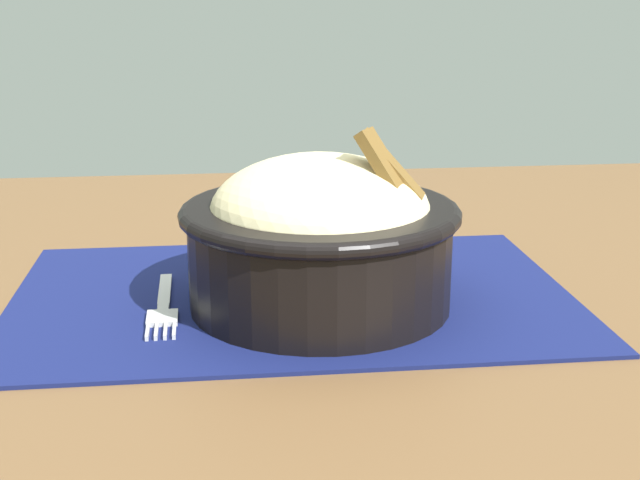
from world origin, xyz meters
TOP-DOWN VIEW (x-y plane):
  - table at (0.00, 0.00)m, footprint 1.14×0.88m
  - placemat at (0.00, 0.03)m, footprint 0.43×0.28m
  - bowl at (-0.02, 0.05)m, footprint 0.22×0.22m
  - fork at (0.10, 0.05)m, footprint 0.02×0.13m

SIDE VIEW (x-z plane):
  - table at x=0.00m, z-range 0.29..1.00m
  - placemat at x=0.00m, z-range 0.71..0.71m
  - fork at x=0.10m, z-range 0.71..0.72m
  - bowl at x=-0.02m, z-range 0.70..0.83m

